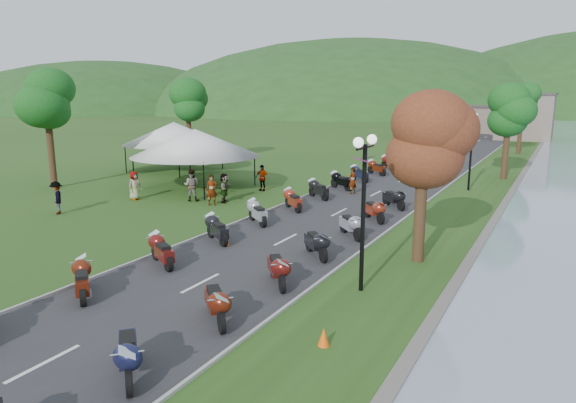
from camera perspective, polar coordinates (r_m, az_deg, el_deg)
The scene contains 12 objects.
road at distance 38.99m, azimuth 12.62°, elevation 2.36°, with size 7.00×120.00×0.02m, color #2F2F31.
hills_backdrop at distance 197.40m, azimuth 25.86°, elevation 9.00°, with size 360.00×120.00×76.00m, color #285621, non-canonical shape.
far_building at distance 83.05m, azimuth 20.15°, elevation 8.64°, with size 18.00×16.00×5.00m, color #76685B.
moto_row_left at distance 25.21m, azimuth -3.27°, elevation -1.31°, with size 2.60×51.45×1.10m, color #331411, non-canonical shape.
moto_row_right at distance 16.10m, azimuth -4.38°, elevation -9.16°, with size 2.60×32.23×1.10m, color #331411, non-canonical shape.
vendor_tent_main at distance 34.90m, azimuth -10.22°, elevation 4.66°, with size 5.69×5.69×4.00m, color white, non-canonical shape.
vendor_tent_side at distance 43.40m, azimuth -12.48°, elevation 5.98°, with size 5.53×5.53×4.00m, color white, non-canonical shape.
tree_park_left at distance 37.91m, azimuth -25.10°, elevation 8.17°, with size 3.27×3.27×9.09m, color #1B641E, non-canonical shape.
tree_lakeside at distance 19.63m, azimuth 14.74°, elevation 4.02°, with size 2.71×2.71×7.52m, color #1B641E, non-canonical shape.
pedestrian_a at distance 29.85m, azimuth -8.42°, elevation -0.40°, with size 0.65×0.47×1.77m, color slate.
pedestrian_b at distance 31.24m, azimuth -10.61°, elevation 0.07°, with size 0.92×0.51×1.90m, color slate.
pedestrian_c at distance 30.04m, azimuth -24.17°, elevation -1.27°, with size 1.14×0.47×1.76m, color slate.
Camera 1 is at (10.47, 2.98, 6.36)m, focal length 32.00 mm.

